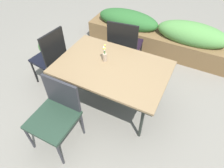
# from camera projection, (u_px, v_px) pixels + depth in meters

# --- Properties ---
(ground_plane) EXTENTS (12.00, 12.00, 0.00)m
(ground_plane) POSITION_uv_depth(u_px,v_px,m) (112.00, 106.00, 2.97)
(ground_plane) COLOR gray
(dining_table) EXTENTS (1.43, 0.95, 0.73)m
(dining_table) POSITION_uv_depth(u_px,v_px,m) (112.00, 69.00, 2.53)
(dining_table) COLOR #8C704C
(dining_table) RESTS_ON ground
(chair_far_side) EXTENTS (0.56, 0.56, 0.97)m
(chair_far_side) POSITION_uv_depth(u_px,v_px,m) (124.00, 44.00, 3.17)
(chair_far_side) COLOR black
(chair_far_side) RESTS_ON ground
(chair_near_left) EXTENTS (0.50, 0.50, 0.89)m
(chair_near_left) POSITION_uv_depth(u_px,v_px,m) (56.00, 112.00, 2.27)
(chair_near_left) COLOR #243B2C
(chair_near_left) RESTS_ON ground
(chair_end_left) EXTENTS (0.48, 0.48, 0.98)m
(chair_end_left) POSITION_uv_depth(u_px,v_px,m) (51.00, 56.00, 2.95)
(chair_end_left) COLOR black
(chair_end_left) RESTS_ON ground
(flower_vase) EXTENTS (0.05, 0.05, 0.25)m
(flower_vase) POSITION_uv_depth(u_px,v_px,m) (105.00, 55.00, 2.51)
(flower_vase) COLOR tan
(flower_vase) RESTS_ON dining_table
(planter_box) EXTENTS (2.75, 0.56, 0.70)m
(planter_box) POSITION_uv_depth(u_px,v_px,m) (157.00, 35.00, 3.78)
(planter_box) COLOR brown
(planter_box) RESTS_ON ground
(potted_plant) EXTENTS (0.32, 0.32, 0.55)m
(potted_plant) POSITION_uv_depth(u_px,v_px,m) (49.00, 51.00, 3.47)
(potted_plant) COLOR gray
(potted_plant) RESTS_ON ground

